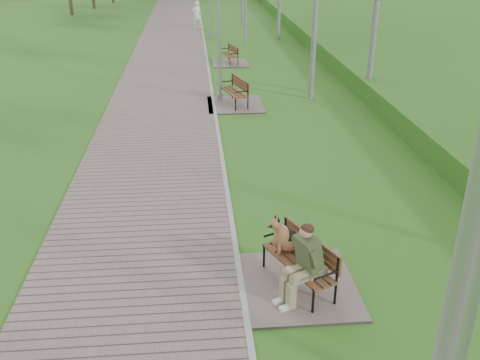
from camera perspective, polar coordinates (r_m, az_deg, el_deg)
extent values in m
cube|color=#75645F|center=(26.01, -7.59, 13.13)|extent=(3.50, 67.00, 0.04)
cube|color=#999993|center=(25.99, -3.63, 13.29)|extent=(0.10, 67.00, 0.05)
cube|color=#33751E|center=(27.59, 22.87, 12.07)|extent=(14.00, 70.00, 1.60)
cube|color=#75645F|center=(8.82, 6.39, -11.08)|extent=(1.78, 1.97, 0.04)
cube|color=brown|center=(8.57, 6.19, -8.81)|extent=(1.01, 1.53, 0.04)
cube|color=brown|center=(8.54, 7.58, -6.86)|extent=(0.64, 1.37, 0.33)
cube|color=#75645F|center=(17.89, -0.52, 8.04)|extent=(1.80, 2.00, 0.04)
cube|color=brown|center=(17.77, -0.69, 9.37)|extent=(0.86, 1.57, 0.04)
cube|color=brown|center=(17.78, 0.04, 10.28)|extent=(0.47, 1.45, 0.33)
cube|color=#75645F|center=(23.99, -1.05, 12.36)|extent=(1.55, 1.72, 0.04)
cube|color=brown|center=(23.91, -1.18, 13.22)|extent=(0.72, 1.35, 0.03)
cube|color=brown|center=(23.93, -0.70, 13.80)|extent=(0.38, 1.25, 0.28)
cylinder|color=#9FA2A7|center=(18.35, -2.14, 8.84)|extent=(0.19, 0.19, 0.28)
cylinder|color=#9FA2A7|center=(17.87, -2.26, 15.65)|extent=(0.11, 0.11, 4.68)
cylinder|color=#9FA2A7|center=(30.38, -3.17, 15.23)|extent=(0.21, 0.21, 0.32)
imported|color=white|center=(33.55, -4.63, 17.16)|extent=(0.66, 0.53, 1.57)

